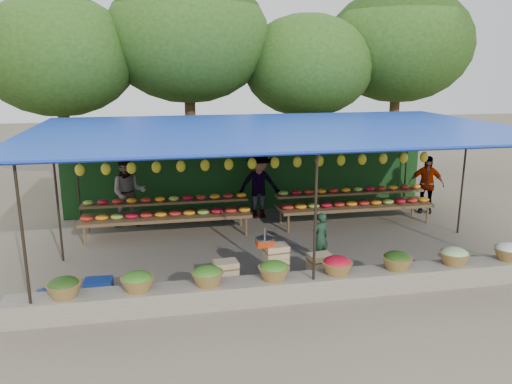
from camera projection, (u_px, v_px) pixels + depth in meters
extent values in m
plane|color=brown|center=(276.00, 246.00, 11.87)|extent=(60.00, 60.00, 0.00)
cube|color=#696454|center=(311.00, 286.00, 9.21)|extent=(10.60, 0.55, 0.40)
cylinder|color=black|center=(24.00, 245.00, 7.86)|extent=(0.05, 0.05, 2.80)
cylinder|color=black|center=(315.00, 227.00, 8.77)|extent=(0.05, 0.05, 2.80)
cylinder|color=black|center=(57.00, 199.00, 10.61)|extent=(0.05, 0.05, 2.80)
cylinder|color=black|center=(463.00, 180.00, 12.45)|extent=(0.05, 0.05, 2.80)
cylinder|color=black|center=(77.00, 172.00, 13.37)|extent=(0.05, 0.05, 2.80)
cylinder|color=black|center=(252.00, 165.00, 14.29)|extent=(0.05, 0.05, 2.80)
cylinder|color=black|center=(407.00, 159.00, 15.21)|extent=(0.05, 0.05, 2.80)
cube|color=#183CB8|center=(277.00, 128.00, 11.19)|extent=(10.80, 6.60, 0.04)
cube|color=#183CB8|center=(302.00, 150.00, 9.33)|extent=(10.80, 2.19, 0.26)
cube|color=#183CB8|center=(259.00, 126.00, 13.14)|extent=(10.80, 2.19, 0.26)
cylinder|color=gray|center=(264.00, 152.00, 12.71)|extent=(9.60, 0.01, 0.01)
ellipsoid|color=yellow|center=(80.00, 170.00, 11.92)|extent=(0.23, 0.17, 0.30)
ellipsoid|color=yellow|center=(106.00, 169.00, 12.03)|extent=(0.23, 0.17, 0.30)
ellipsoid|color=yellow|center=(131.00, 168.00, 12.15)|extent=(0.23, 0.17, 0.30)
ellipsoid|color=yellow|center=(156.00, 167.00, 12.26)|extent=(0.23, 0.17, 0.30)
ellipsoid|color=yellow|center=(181.00, 166.00, 12.38)|extent=(0.23, 0.17, 0.30)
ellipsoid|color=yellow|center=(205.00, 165.00, 12.49)|extent=(0.23, 0.17, 0.30)
ellipsoid|color=yellow|center=(229.00, 164.00, 12.61)|extent=(0.23, 0.17, 0.30)
ellipsoid|color=yellow|center=(252.00, 164.00, 12.72)|extent=(0.23, 0.17, 0.30)
ellipsoid|color=yellow|center=(275.00, 163.00, 12.84)|extent=(0.23, 0.17, 0.30)
ellipsoid|color=yellow|center=(297.00, 162.00, 12.95)|extent=(0.23, 0.17, 0.30)
ellipsoid|color=yellow|center=(319.00, 161.00, 13.07)|extent=(0.23, 0.17, 0.30)
ellipsoid|color=yellow|center=(341.00, 160.00, 13.18)|extent=(0.23, 0.17, 0.30)
ellipsoid|color=yellow|center=(362.00, 159.00, 13.30)|extent=(0.23, 0.17, 0.30)
ellipsoid|color=yellow|center=(383.00, 159.00, 13.41)|extent=(0.23, 0.17, 0.30)
ellipsoid|color=yellow|center=(404.00, 158.00, 13.53)|extent=(0.23, 0.17, 0.30)
ellipsoid|color=yellow|center=(424.00, 157.00, 13.64)|extent=(0.23, 0.17, 0.30)
ellipsoid|color=#234512|center=(63.00, 284.00, 8.28)|extent=(0.52, 0.52, 0.23)
ellipsoid|color=#3B761F|center=(137.00, 279.00, 8.51)|extent=(0.52, 0.52, 0.23)
ellipsoid|color=#3B761F|center=(208.00, 273.00, 8.74)|extent=(0.52, 0.52, 0.23)
ellipsoid|color=#3B761F|center=(274.00, 268.00, 8.97)|extent=(0.52, 0.52, 0.23)
ellipsoid|color=red|center=(337.00, 263.00, 9.20)|extent=(0.52, 0.52, 0.23)
ellipsoid|color=#234512|center=(397.00, 258.00, 9.43)|extent=(0.52, 0.52, 0.23)
ellipsoid|color=#90C57B|center=(455.00, 253.00, 9.66)|extent=(0.52, 0.52, 0.23)
ellipsoid|color=silver|center=(509.00, 249.00, 9.89)|extent=(0.52, 0.52, 0.23)
cube|color=#194518|center=(251.00, 169.00, 14.56)|extent=(10.60, 0.06, 2.50)
cylinder|color=#322312|center=(65.00, 137.00, 15.85)|extent=(0.36, 0.36, 3.97)
ellipsoid|color=#1C3A0F|center=(58.00, 56.00, 15.25)|extent=(4.77, 4.77, 3.69)
cylinder|color=#322312|center=(191.00, 124.00, 16.94)|extent=(0.36, 0.36, 4.48)
ellipsoid|color=#1C3A0F|center=(188.00, 39.00, 16.26)|extent=(5.39, 5.39, 4.17)
cylinder|color=#322312|center=(306.00, 134.00, 17.51)|extent=(0.36, 0.36, 3.71)
ellipsoid|color=#1C3A0F|center=(308.00, 66.00, 16.95)|extent=(4.47, 4.47, 3.45)
cylinder|color=#322312|center=(394.00, 122.00, 18.48)|extent=(0.36, 0.36, 4.35)
ellipsoid|color=#1C3A0F|center=(399.00, 45.00, 17.82)|extent=(5.24, 5.24, 4.05)
cube|color=brown|center=(167.00, 216.00, 12.51)|extent=(4.20, 0.95, 0.08)
cube|color=brown|center=(166.00, 202.00, 12.73)|extent=(4.20, 0.35, 0.06)
cylinder|color=brown|center=(84.00, 236.00, 11.82)|extent=(0.06, 0.06, 0.50)
cylinder|color=brown|center=(246.00, 226.00, 12.56)|extent=(0.06, 0.06, 0.50)
cylinder|color=brown|center=(89.00, 225.00, 12.58)|extent=(0.06, 0.06, 0.50)
cylinder|color=brown|center=(241.00, 217.00, 13.32)|extent=(0.06, 0.06, 0.50)
ellipsoid|color=red|center=(87.00, 218.00, 11.98)|extent=(0.31, 0.26, 0.13)
ellipsoid|color=#8DB738|center=(88.00, 203.00, 12.34)|extent=(0.26, 0.22, 0.12)
ellipsoid|color=orange|center=(102.00, 218.00, 12.05)|extent=(0.31, 0.26, 0.13)
ellipsoid|color=red|center=(103.00, 202.00, 12.41)|extent=(0.26, 0.22, 0.12)
ellipsoid|color=#8DB738|center=(117.00, 217.00, 12.11)|extent=(0.31, 0.26, 0.13)
ellipsoid|color=red|center=(117.00, 201.00, 12.47)|extent=(0.26, 0.22, 0.12)
ellipsoid|color=red|center=(132.00, 216.00, 12.18)|extent=(0.31, 0.26, 0.13)
ellipsoid|color=orange|center=(132.00, 201.00, 12.54)|extent=(0.26, 0.22, 0.12)
ellipsoid|color=red|center=(146.00, 215.00, 12.25)|extent=(0.31, 0.26, 0.13)
ellipsoid|color=red|center=(146.00, 200.00, 12.61)|extent=(0.26, 0.22, 0.12)
ellipsoid|color=orange|center=(161.00, 214.00, 12.31)|extent=(0.31, 0.26, 0.13)
ellipsoid|color=orange|center=(160.00, 199.00, 12.68)|extent=(0.26, 0.22, 0.12)
ellipsoid|color=red|center=(175.00, 213.00, 12.38)|extent=(0.31, 0.26, 0.13)
ellipsoid|color=#8DB738|center=(174.00, 198.00, 12.74)|extent=(0.26, 0.22, 0.12)
ellipsoid|color=orange|center=(189.00, 213.00, 12.45)|extent=(0.31, 0.26, 0.13)
ellipsoid|color=red|center=(188.00, 198.00, 12.81)|extent=(0.26, 0.22, 0.12)
ellipsoid|color=#8DB738|center=(203.00, 212.00, 12.51)|extent=(0.31, 0.26, 0.13)
ellipsoid|color=red|center=(201.00, 197.00, 12.88)|extent=(0.26, 0.22, 0.12)
ellipsoid|color=red|center=(217.00, 211.00, 12.58)|extent=(0.31, 0.26, 0.13)
ellipsoid|color=orange|center=(215.00, 196.00, 12.94)|extent=(0.26, 0.22, 0.12)
ellipsoid|color=red|center=(231.00, 210.00, 12.65)|extent=(0.31, 0.26, 0.13)
ellipsoid|color=red|center=(228.00, 196.00, 13.01)|extent=(0.26, 0.22, 0.12)
ellipsoid|color=orange|center=(244.00, 210.00, 12.72)|extent=(0.31, 0.26, 0.13)
ellipsoid|color=orange|center=(241.00, 195.00, 13.08)|extent=(0.26, 0.22, 0.12)
cube|color=brown|center=(354.00, 205.00, 13.47)|extent=(4.20, 0.95, 0.08)
cube|color=brown|center=(351.00, 193.00, 13.68)|extent=(4.20, 0.35, 0.06)
cylinder|color=brown|center=(288.00, 223.00, 12.77)|extent=(0.06, 0.06, 0.50)
cylinder|color=brown|center=(427.00, 214.00, 13.52)|extent=(0.06, 0.06, 0.50)
cylinder|color=brown|center=(281.00, 214.00, 13.53)|extent=(0.06, 0.06, 0.50)
cylinder|color=brown|center=(413.00, 207.00, 14.28)|extent=(0.06, 0.06, 0.50)
ellipsoid|color=red|center=(288.00, 207.00, 12.94)|extent=(0.31, 0.26, 0.13)
ellipsoid|color=#8DB738|center=(284.00, 193.00, 13.30)|extent=(0.26, 0.22, 0.12)
ellipsoid|color=orange|center=(301.00, 206.00, 13.00)|extent=(0.31, 0.26, 0.13)
ellipsoid|color=red|center=(296.00, 192.00, 13.36)|extent=(0.26, 0.22, 0.12)
ellipsoid|color=#8DB738|center=(314.00, 206.00, 13.07)|extent=(0.31, 0.26, 0.13)
ellipsoid|color=red|center=(309.00, 192.00, 13.43)|extent=(0.26, 0.22, 0.12)
ellipsoid|color=red|center=(326.00, 205.00, 13.14)|extent=(0.31, 0.26, 0.13)
ellipsoid|color=orange|center=(321.00, 191.00, 13.50)|extent=(0.26, 0.22, 0.12)
ellipsoid|color=red|center=(339.00, 204.00, 13.20)|extent=(0.31, 0.26, 0.13)
ellipsoid|color=red|center=(334.00, 190.00, 13.57)|extent=(0.26, 0.22, 0.12)
ellipsoid|color=orange|center=(351.00, 204.00, 13.27)|extent=(0.31, 0.26, 0.13)
ellipsoid|color=orange|center=(346.00, 190.00, 13.63)|extent=(0.26, 0.22, 0.12)
ellipsoid|color=red|center=(364.00, 203.00, 13.34)|extent=(0.31, 0.26, 0.13)
ellipsoid|color=#8DB738|center=(358.00, 189.00, 13.70)|extent=(0.26, 0.22, 0.12)
ellipsoid|color=orange|center=(376.00, 202.00, 13.40)|extent=(0.31, 0.26, 0.13)
ellipsoid|color=red|center=(370.00, 189.00, 13.77)|extent=(0.26, 0.22, 0.12)
ellipsoid|color=#8DB738|center=(388.00, 202.00, 13.47)|extent=(0.31, 0.26, 0.13)
ellipsoid|color=red|center=(381.00, 188.00, 13.83)|extent=(0.26, 0.22, 0.12)
ellipsoid|color=red|center=(400.00, 201.00, 13.54)|extent=(0.31, 0.26, 0.13)
ellipsoid|color=orange|center=(393.00, 188.00, 13.90)|extent=(0.26, 0.22, 0.12)
ellipsoid|color=red|center=(412.00, 200.00, 13.61)|extent=(0.31, 0.26, 0.13)
ellipsoid|color=red|center=(405.00, 187.00, 13.97)|extent=(0.26, 0.22, 0.12)
ellipsoid|color=orange|center=(424.00, 200.00, 13.67)|extent=(0.31, 0.26, 0.13)
ellipsoid|color=orange|center=(416.00, 186.00, 14.03)|extent=(0.26, 0.22, 0.12)
cube|color=tan|center=(226.00, 280.00, 9.66)|extent=(0.48, 0.39, 0.25)
cube|color=tan|center=(226.00, 267.00, 9.59)|extent=(0.48, 0.39, 0.25)
cube|color=tan|center=(276.00, 276.00, 9.85)|extent=(0.48, 0.39, 0.25)
cube|color=tan|center=(276.00, 263.00, 9.79)|extent=(0.48, 0.39, 0.25)
cube|color=tan|center=(276.00, 251.00, 9.72)|extent=(0.48, 0.39, 0.25)
cube|color=tan|center=(320.00, 272.00, 10.02)|extent=(0.48, 0.39, 0.25)
cube|color=tan|center=(320.00, 260.00, 9.96)|extent=(0.48, 0.39, 0.25)
cube|color=red|center=(265.00, 243.00, 9.63)|extent=(0.32, 0.28, 0.13)
cylinder|color=gray|center=(265.00, 239.00, 9.61)|extent=(0.34, 0.34, 0.03)
cylinder|color=gray|center=(265.00, 234.00, 9.59)|extent=(0.03, 0.03, 0.23)
imported|color=#1B3B25|center=(320.00, 237.00, 10.79)|extent=(0.46, 0.38, 1.10)
imported|color=slate|center=(129.00, 193.00, 13.07)|extent=(0.91, 0.71, 1.86)
imported|color=slate|center=(259.00, 185.00, 13.89)|extent=(1.21, 0.70, 1.87)
imported|color=slate|center=(426.00, 184.00, 14.44)|extent=(1.06, 0.82, 1.67)
cube|color=navy|center=(55.00, 300.00, 8.72)|extent=(0.65, 0.53, 0.34)
cube|color=navy|center=(99.00, 287.00, 9.28)|extent=(0.52, 0.38, 0.30)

